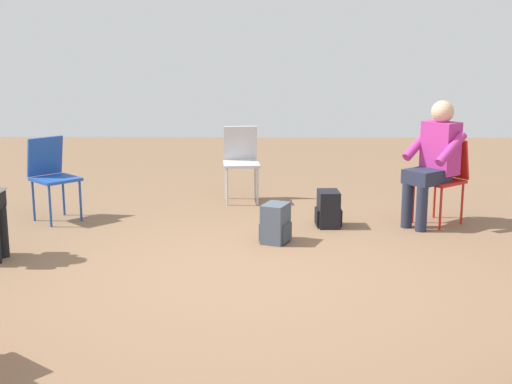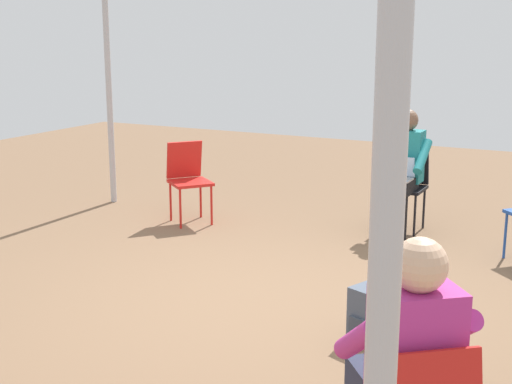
% 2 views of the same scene
% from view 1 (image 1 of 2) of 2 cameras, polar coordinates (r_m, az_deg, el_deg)
% --- Properties ---
extents(ground_plane, '(15.87, 15.87, 0.00)m').
position_cam_1_polar(ground_plane, '(5.65, -1.01, -6.73)').
color(ground_plane, brown).
extents(chair_northwest, '(0.58, 0.58, 0.85)m').
position_cam_1_polar(chair_northwest, '(7.38, 14.78, 1.37)').
color(chair_northwest, red).
rests_on(chair_northwest, ground).
extents(chair_west, '(0.47, 0.44, 0.85)m').
position_cam_1_polar(chair_west, '(8.12, -1.21, 2.75)').
color(chair_west, '#B7B7BC').
rests_on(chair_west, ground).
extents(chair_southwest, '(0.58, 0.58, 0.85)m').
position_cam_1_polar(chair_southwest, '(7.54, -16.03, 1.52)').
color(chair_southwest, '#1E4799').
rests_on(chair_southwest, ground).
extents(person_in_magenta, '(0.63, 0.63, 1.24)m').
position_cam_1_polar(person_in_magenta, '(7.22, 14.06, 2.76)').
color(person_in_magenta, '#23283D').
rests_on(person_in_magenta, ground).
extents(backpack_near_laptop_user, '(0.29, 0.26, 0.36)m').
position_cam_1_polar(backpack_near_laptop_user, '(7.09, 5.81, -1.52)').
color(backpack_near_laptop_user, black).
rests_on(backpack_near_laptop_user, ground).
extents(backpack_by_empty_chair, '(0.33, 0.30, 0.36)m').
position_cam_1_polar(backpack_by_empty_chair, '(6.52, 1.57, -2.69)').
color(backpack_by_empty_chair, '#475160').
rests_on(backpack_by_empty_chair, ground).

